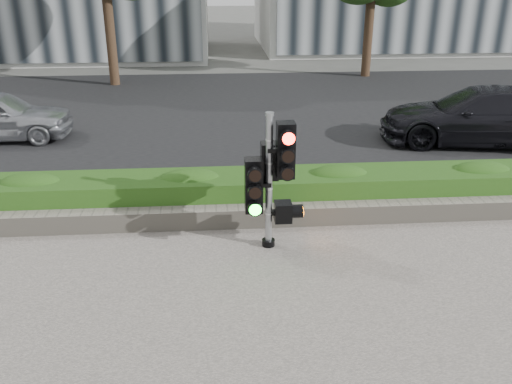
# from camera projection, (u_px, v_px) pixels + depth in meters

# --- Properties ---
(ground) EXTENTS (120.00, 120.00, 0.00)m
(ground) POSITION_uv_depth(u_px,v_px,m) (271.00, 285.00, 7.68)
(ground) COLOR #51514C
(ground) RESTS_ON ground
(road) EXTENTS (60.00, 13.00, 0.02)m
(road) POSITION_uv_depth(u_px,v_px,m) (238.00, 111.00, 16.88)
(road) COLOR black
(road) RESTS_ON ground
(curb) EXTENTS (60.00, 0.25, 0.12)m
(curb) POSITION_uv_depth(u_px,v_px,m) (255.00, 195.00, 10.56)
(curb) COLOR gray
(curb) RESTS_ON ground
(stone_wall) EXTENTS (12.00, 0.32, 0.34)m
(stone_wall) POSITION_uv_depth(u_px,v_px,m) (260.00, 216.00, 9.35)
(stone_wall) COLOR gray
(stone_wall) RESTS_ON sidewalk
(hedge) EXTENTS (12.00, 1.00, 0.68)m
(hedge) POSITION_uv_depth(u_px,v_px,m) (257.00, 192.00, 9.89)
(hedge) COLOR #488228
(hedge) RESTS_ON sidewalk
(traffic_signal) EXTENTS (0.75, 0.54, 2.19)m
(traffic_signal) POSITION_uv_depth(u_px,v_px,m) (271.00, 174.00, 8.28)
(traffic_signal) COLOR black
(traffic_signal) RESTS_ON sidewalk
(car_dark) EXTENTS (5.15, 2.85, 1.41)m
(car_dark) POSITION_uv_depth(u_px,v_px,m) (480.00, 116.00, 13.57)
(car_dark) COLOR black
(car_dark) RESTS_ON road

